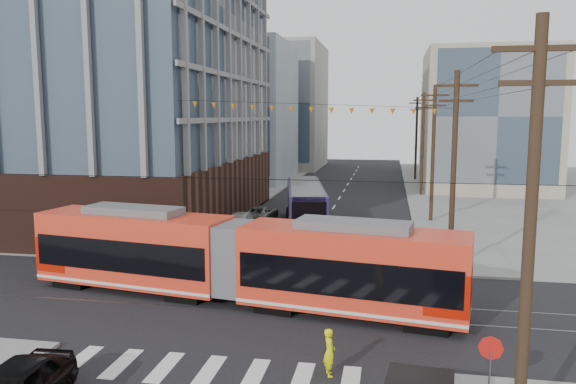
% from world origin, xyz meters
% --- Properties ---
extents(ground, '(160.00, 160.00, 0.00)m').
position_xyz_m(ground, '(0.00, 0.00, 0.00)').
color(ground, slate).
extents(office_building, '(30.00, 25.00, 28.60)m').
position_xyz_m(office_building, '(-22.00, 23.00, 14.30)').
color(office_building, '#381E16').
rests_on(office_building, ground).
extents(bg_bldg_nw_near, '(18.00, 16.00, 18.00)m').
position_xyz_m(bg_bldg_nw_near, '(-17.00, 52.00, 9.00)').
color(bg_bldg_nw_near, '#8C99A5').
rests_on(bg_bldg_nw_near, ground).
extents(bg_bldg_ne_near, '(14.00, 14.00, 16.00)m').
position_xyz_m(bg_bldg_ne_near, '(16.00, 48.00, 8.00)').
color(bg_bldg_ne_near, gray).
rests_on(bg_bldg_ne_near, ground).
extents(bg_bldg_nw_far, '(16.00, 18.00, 20.00)m').
position_xyz_m(bg_bldg_nw_far, '(-14.00, 72.00, 10.00)').
color(bg_bldg_nw_far, gray).
rests_on(bg_bldg_nw_far, ground).
extents(bg_bldg_ne_far, '(16.00, 16.00, 14.00)m').
position_xyz_m(bg_bldg_ne_far, '(18.00, 68.00, 7.00)').
color(bg_bldg_ne_far, '#8C99A5').
rests_on(bg_bldg_ne_far, ground).
extents(utility_pole_near, '(0.30, 0.30, 11.00)m').
position_xyz_m(utility_pole_near, '(8.50, -6.00, 5.50)').
color(utility_pole_near, black).
rests_on(utility_pole_near, ground).
extents(utility_pole_far, '(0.30, 0.30, 11.00)m').
position_xyz_m(utility_pole_far, '(8.50, 56.00, 5.50)').
color(utility_pole_far, black).
rests_on(utility_pole_far, ground).
extents(streetcar, '(21.05, 6.33, 4.02)m').
position_xyz_m(streetcar, '(-1.83, 4.21, 2.01)').
color(streetcar, red).
rests_on(streetcar, ground).
extents(city_bus, '(4.92, 12.57, 3.48)m').
position_xyz_m(city_bus, '(-1.21, 21.80, 1.74)').
color(city_bus, '#281D4C').
rests_on(city_bus, ground).
extents(parked_car_silver, '(3.24, 5.38, 1.67)m').
position_xyz_m(parked_car_silver, '(-5.44, 13.72, 0.84)').
color(parked_car_silver, '#B2B2B3').
rests_on(parked_car_silver, ground).
extents(parked_car_white, '(1.96, 4.54, 1.30)m').
position_xyz_m(parked_car_white, '(-5.94, 20.73, 0.65)').
color(parked_car_white, silver).
rests_on(parked_car_white, ground).
extents(parked_car_grey, '(2.31, 4.87, 1.34)m').
position_xyz_m(parked_car_grey, '(-5.17, 23.66, 0.67)').
color(parked_car_grey, slate).
rests_on(parked_car_grey, ground).
extents(pedestrian, '(0.57, 0.69, 1.63)m').
position_xyz_m(pedestrian, '(3.26, -2.57, 0.81)').
color(pedestrian, '#F5F406').
rests_on(pedestrian, ground).
extents(stop_sign, '(0.79, 0.79, 2.30)m').
position_xyz_m(stop_sign, '(8.03, -4.43, 1.15)').
color(stop_sign, red).
rests_on(stop_sign, ground).
extents(jersey_barrier, '(1.63, 3.79, 0.74)m').
position_xyz_m(jersey_barrier, '(8.30, 13.52, 0.37)').
color(jersey_barrier, slate).
rests_on(jersey_barrier, ground).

